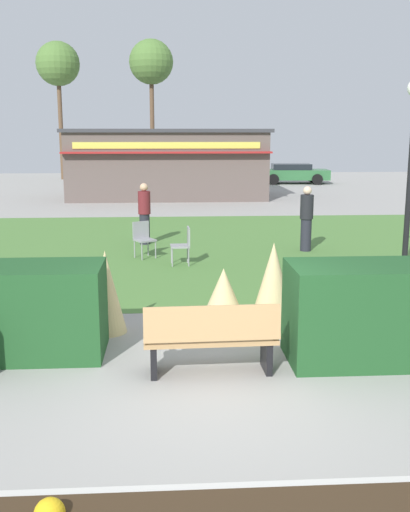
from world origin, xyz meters
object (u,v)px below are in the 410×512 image
object	(u,v)px
cafe_chair_east	(184,243)
tree_left_bg	(151,63)
tree_right_bg	(58,65)
cafe_chair_west	(143,236)
person_standing	(306,218)
food_kiosk	(167,163)
parked_car_west_slot	(124,174)
parked_car_center_slot	(209,173)
park_bench	(211,338)
parked_car_east_slot	(293,173)
person_strolling	(144,213)

from	to	relation	value
cafe_chair_east	tree_left_bg	distance (m)	26.90
cafe_chair_east	tree_right_bg	xyz separation A→B (m)	(-7.32, 26.86, 6.78)
cafe_chair_west	person_standing	size ratio (longest dim) A/B	0.53
food_kiosk	tree_left_bg	world-z (taller)	tree_left_bg
parked_car_west_slot	tree_right_bg	bearing A→B (deg)	134.93
cafe_chair_east	person_standing	bearing A→B (deg)	24.74
person_standing	tree_left_bg	xyz separation A→B (m)	(-4.54, 24.50, 6.50)
person_standing	tree_right_bg	distance (m)	28.22
tree_left_bg	parked_car_center_slot	bearing A→B (deg)	-45.28
food_kiosk	person_standing	world-z (taller)	food_kiosk
cafe_chair_west	parked_car_west_slot	distance (m)	21.70
parked_car_center_slot	cafe_chair_west	bearing A→B (deg)	-98.15
cafe_chair_west	parked_car_center_slot	world-z (taller)	parked_car_center_slot
park_bench	tree_left_bg	bearing A→B (deg)	92.61
food_kiosk	parked_car_center_slot	world-z (taller)	food_kiosk
food_kiosk	tree_right_bg	world-z (taller)	tree_right_bg
food_kiosk	parked_car_west_slot	world-z (taller)	food_kiosk
park_bench	parked_car_east_slot	size ratio (longest dim) A/B	0.40
tree_right_bg	parked_car_center_slot	bearing A→B (deg)	-24.69
parked_car_center_slot	tree_right_bg	xyz separation A→B (m)	(-9.43, 4.34, 6.66)
cafe_chair_west	tree_left_bg	size ratio (longest dim) A/B	0.10
food_kiosk	person_standing	bearing A→B (deg)	-75.22
cafe_chair_west	tree_right_bg	xyz separation A→B (m)	(-6.33, 25.95, 6.78)
cafe_chair_west	person_standing	distance (m)	4.26
park_bench	tree_left_bg	world-z (taller)	tree_left_bg
parked_car_west_slot	tree_right_bg	xyz separation A→B (m)	(-4.33, 4.34, 6.66)
tree_left_bg	tree_right_bg	xyz separation A→B (m)	(-6.00, 0.88, -0.05)
park_bench	person_strolling	xyz separation A→B (m)	(-1.18, 9.21, 0.38)
food_kiosk	cafe_chair_west	xyz separation A→B (m)	(-0.62, -14.17, -1.09)
food_kiosk	parked_car_west_slot	xyz separation A→B (m)	(-2.62, 7.44, -0.97)
food_kiosk	tree_right_bg	distance (m)	14.81
cafe_chair_west	park_bench	bearing A→B (deg)	-81.17
food_kiosk	tree_right_bg	bearing A→B (deg)	120.56
person_standing	parked_car_east_slot	xyz separation A→B (m)	(4.04, 21.04, -0.22)
person_standing	park_bench	bearing A→B (deg)	-123.09
park_bench	parked_car_east_slot	distance (m)	29.87
tree_right_bg	cafe_chair_west	bearing A→B (deg)	-76.28
parked_car_west_slot	parked_car_east_slot	xyz separation A→B (m)	(10.25, 0.01, 0.00)
tree_left_bg	tree_right_bg	size ratio (longest dim) A/B	1.01
cafe_chair_east	parked_car_center_slot	bearing A→B (deg)	84.64
food_kiosk	parked_car_east_slot	distance (m)	10.70
person_strolling	parked_car_center_slot	size ratio (longest dim) A/B	0.40
park_bench	tree_right_bg	size ratio (longest dim) A/B	0.20
park_bench	food_kiosk	size ratio (longest dim) A/B	0.18
person_standing	parked_car_center_slot	world-z (taller)	person_standing
person_strolling	tree_left_bg	world-z (taller)	tree_left_bg
parked_car_east_slot	tree_right_bg	xyz separation A→B (m)	(-14.58, 4.33, 6.66)
parked_car_center_slot	parked_car_west_slot	bearing A→B (deg)	-179.95
tree_right_bg	tree_left_bg	bearing A→B (deg)	-8.30
parked_car_center_slot	parked_car_east_slot	bearing A→B (deg)	0.02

